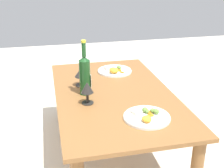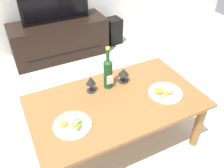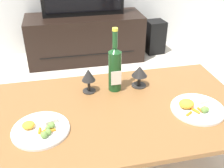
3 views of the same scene
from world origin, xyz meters
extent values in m
cube|color=brown|center=(0.00, 0.00, 0.47)|extent=(1.35, 0.78, 0.03)
cylinder|color=brown|center=(-0.61, 0.33, 0.23)|extent=(0.07, 0.07, 0.46)
cylinder|color=brown|center=(0.61, 0.33, 0.23)|extent=(0.07, 0.07, 0.46)
cube|color=black|center=(0.02, 1.69, 0.25)|extent=(1.24, 0.47, 0.50)
cube|color=black|center=(0.02, 1.46, 0.15)|extent=(1.00, 0.01, 0.01)
cube|color=black|center=(0.85, 1.71, 0.19)|extent=(0.22, 0.22, 0.38)
cylinder|color=#19471E|center=(0.02, 0.19, 0.60)|extent=(0.07, 0.07, 0.23)
cone|color=#19471E|center=(0.02, 0.19, 0.73)|extent=(0.07, 0.07, 0.03)
cylinder|color=#19471E|center=(0.02, 0.19, 0.79)|extent=(0.03, 0.03, 0.09)
cylinder|color=yellow|center=(0.02, 0.19, 0.85)|extent=(0.03, 0.03, 0.02)
cube|color=silver|center=(0.02, 0.15, 0.58)|extent=(0.06, 0.00, 0.08)
cylinder|color=black|center=(-0.13, 0.20, 0.49)|extent=(0.08, 0.08, 0.01)
cylinder|color=black|center=(-0.13, 0.20, 0.53)|extent=(0.02, 0.02, 0.07)
cone|color=black|center=(-0.13, 0.20, 0.60)|extent=(0.08, 0.08, 0.07)
cylinder|color=black|center=(0.17, 0.20, 0.49)|extent=(0.09, 0.09, 0.01)
cylinder|color=black|center=(0.17, 0.20, 0.52)|extent=(0.02, 0.02, 0.06)
cone|color=black|center=(0.17, 0.20, 0.59)|extent=(0.09, 0.09, 0.06)
cylinder|color=white|center=(-0.39, -0.10, 0.49)|extent=(0.27, 0.27, 0.01)
torus|color=white|center=(-0.39, -0.10, 0.50)|extent=(0.27, 0.27, 0.01)
ellipsoid|color=orange|center=(-0.45, -0.08, 0.51)|extent=(0.06, 0.05, 0.03)
cube|color=beige|center=(-0.35, -0.05, 0.51)|extent=(0.07, 0.06, 0.02)
cylinder|color=orange|center=(-0.35, -0.13, 0.50)|extent=(0.04, 0.02, 0.01)
cylinder|color=orange|center=(-0.37, -0.12, 0.50)|extent=(0.04, 0.03, 0.01)
cylinder|color=orange|center=(-0.40, -0.12, 0.50)|extent=(0.01, 0.04, 0.01)
sphere|color=olive|center=(-0.34, -0.11, 0.52)|extent=(0.03, 0.03, 0.03)
sphere|color=olive|center=(-0.36, -0.15, 0.51)|extent=(0.03, 0.03, 0.03)
sphere|color=olive|center=(-0.36, -0.12, 0.51)|extent=(0.02, 0.02, 0.02)
sphere|color=olive|center=(-0.38, -0.16, 0.51)|extent=(0.03, 0.03, 0.03)
cylinder|color=white|center=(0.39, -0.10, 0.49)|extent=(0.27, 0.27, 0.01)
torus|color=white|center=(0.39, -0.10, 0.50)|extent=(0.27, 0.27, 0.01)
ellipsoid|color=orange|center=(0.34, -0.08, 0.52)|extent=(0.08, 0.07, 0.04)
cube|color=beige|center=(0.44, -0.05, 0.51)|extent=(0.07, 0.06, 0.02)
cylinder|color=orange|center=(0.42, -0.12, 0.50)|extent=(0.03, 0.04, 0.01)
cylinder|color=orange|center=(0.40, -0.13, 0.50)|extent=(0.02, 0.04, 0.01)
cylinder|color=orange|center=(0.37, -0.12, 0.50)|extent=(0.03, 0.04, 0.01)
cylinder|color=orange|center=(0.37, -0.13, 0.50)|extent=(0.03, 0.04, 0.01)
cylinder|color=orange|center=(0.33, -0.14, 0.50)|extent=(0.04, 0.03, 0.01)
sphere|color=olive|center=(0.42, -0.14, 0.51)|extent=(0.03, 0.03, 0.03)
sphere|color=olive|center=(0.41, -0.14, 0.52)|extent=(0.03, 0.03, 0.03)
sphere|color=olive|center=(0.42, -0.14, 0.51)|extent=(0.03, 0.03, 0.03)
camera|label=1|loc=(-1.78, 0.42, 1.31)|focal=47.06mm
camera|label=2|loc=(-0.68, -1.27, 1.74)|focal=39.09mm
camera|label=3|loc=(-0.27, -1.11, 1.30)|focal=42.88mm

